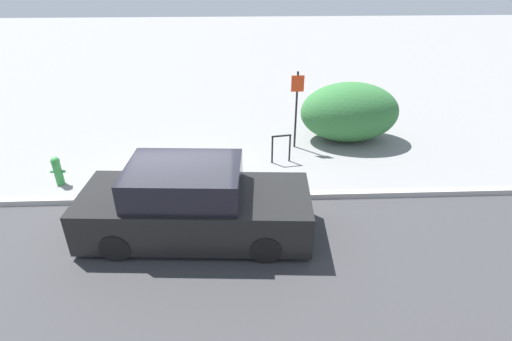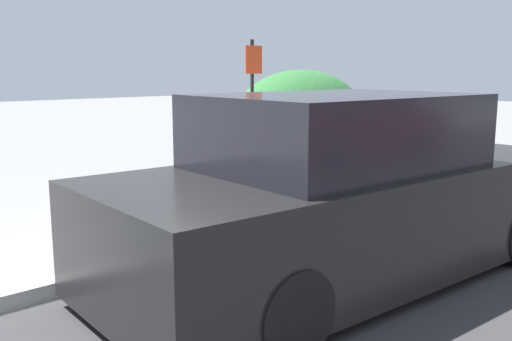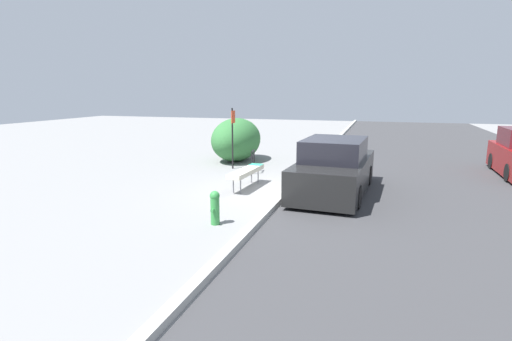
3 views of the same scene
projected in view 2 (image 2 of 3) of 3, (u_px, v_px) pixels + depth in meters
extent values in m
plane|color=gray|center=(212.00, 252.00, 5.71)|extent=(60.00, 60.00, 0.00)
cube|color=#A8A8A3|center=(212.00, 246.00, 5.70)|extent=(60.00, 0.20, 0.13)
cylinder|color=gray|center=(111.00, 214.00, 6.31)|extent=(0.04, 0.04, 0.45)
cylinder|color=gray|center=(216.00, 197.00, 7.18)|extent=(0.04, 0.04, 0.45)
cylinder|color=gray|center=(103.00, 210.00, 6.49)|extent=(0.04, 0.04, 0.45)
cylinder|color=gray|center=(206.00, 194.00, 7.35)|extent=(0.04, 0.04, 0.45)
cube|color=beige|center=(162.00, 179.00, 6.78)|extent=(2.04, 0.55, 0.14)
cube|color=teal|center=(219.00, 166.00, 7.28)|extent=(0.39, 0.43, 0.01)
cylinder|color=black|center=(260.00, 165.00, 8.52)|extent=(0.05, 0.05, 0.80)
cylinder|color=black|center=(280.00, 161.00, 8.90)|extent=(0.05, 0.05, 0.80)
cylinder|color=black|center=(270.00, 137.00, 8.64)|extent=(0.55, 0.14, 0.05)
cylinder|color=black|center=(252.00, 109.00, 9.63)|extent=(0.06, 0.06, 2.30)
cube|color=red|center=(254.00, 60.00, 9.46)|extent=(0.36, 0.02, 0.46)
ellipsoid|color=#337038|center=(301.00, 116.00, 11.16)|extent=(3.00, 1.93, 1.81)
cylinder|color=black|center=(378.00, 202.00, 6.58)|extent=(0.61, 0.22, 0.60)
cylinder|color=black|center=(160.00, 250.00, 4.82)|extent=(0.61, 0.22, 0.60)
cylinder|color=black|center=(292.00, 314.00, 3.55)|extent=(0.61, 0.22, 0.60)
cube|color=black|center=(349.00, 214.00, 5.03)|extent=(4.71, 2.06, 0.90)
cube|color=black|center=(337.00, 132.00, 4.78)|extent=(2.31, 1.74, 0.63)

